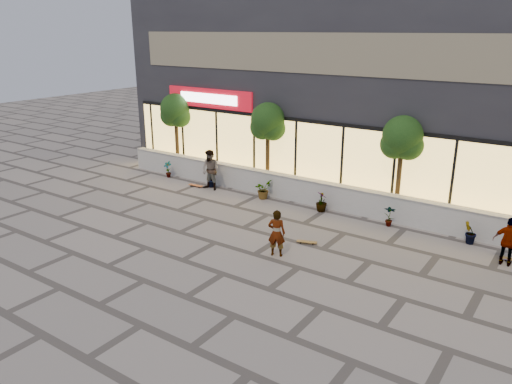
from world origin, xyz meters
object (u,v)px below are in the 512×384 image
Objects in this scene: tree_west at (176,112)px; skater_right_near at (509,242)px; tree_midwest at (268,124)px; skateboard_left at (196,185)px; tree_mideast at (402,140)px; skater_left at (210,170)px; skateboard_center at (307,242)px; skater_center at (277,233)px.

skater_right_near is at bearing -8.17° from tree_west.
tree_west is 1.00× the size of tree_midwest.
tree_midwest is at bearing 0.00° from tree_west.
tree_midwest is 4.40m from skateboard_left.
tree_mideast reaches higher than skater_left.
tree_mideast is at bearing -27.87° from skater_right_near.
skater_left is 2.57× the size of skateboard_center.
tree_midwest reaches higher than skater_center.
skater_right_near is (10.30, -2.27, -2.21)m from tree_midwest.
skater_right_near reaches higher than skateboard_left.
tree_midwest is 5.19× the size of skateboard_left.
skater_left is at bearing -54.81° from skater_center.
tree_midwest is 2.15× the size of skater_left.
skater_left reaches higher than skateboard_left.
tree_mideast is at bearing 0.00° from tree_west.
tree_midwest is at bearing 115.29° from skateboard_center.
tree_west is 2.53× the size of skater_center.
skater_left is at bearing 136.37° from skateboard_center.
skateboard_left is at bearing -2.69° from skater_right_near.
skateboard_left reaches higher than skateboard_center.
tree_west is at bearing -8.23° from skater_right_near.
skater_left reaches higher than skateboard_center.
tree_west is 5.50m from tree_midwest.
skater_center is at bearing -34.42° from skateboard_left.
skateboard_center is at bearing -24.39° from skateboard_left.
skateboard_center is at bearing -44.22° from tree_midwest.
tree_west is 5.19× the size of skateboard_left.
skater_center is (9.61, -5.71, -2.21)m from tree_west.
skater_center is 2.05× the size of skateboard_left.
skateboard_center is at bearing -23.59° from tree_west.
tree_mideast is 5.34m from skater_right_near.
skater_left is at bearing 1.62° from skateboard_left.
skater_center is 7.09m from skater_right_near.
tree_midwest is at bearing -75.09° from skater_center.
tree_west reaches higher than skater_center.
skateboard_center is (0.37, 1.36, -0.70)m from skater_center.
tree_midwest is 2.53× the size of skater_center.
skateboard_center is (6.50, -2.78, -0.84)m from skater_left.
skater_center is at bearing -30.74° from tree_west.
tree_midwest and tree_mideast have the same top height.
skater_center is 0.85× the size of skater_left.
skater_center is at bearing -125.68° from skateboard_center.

